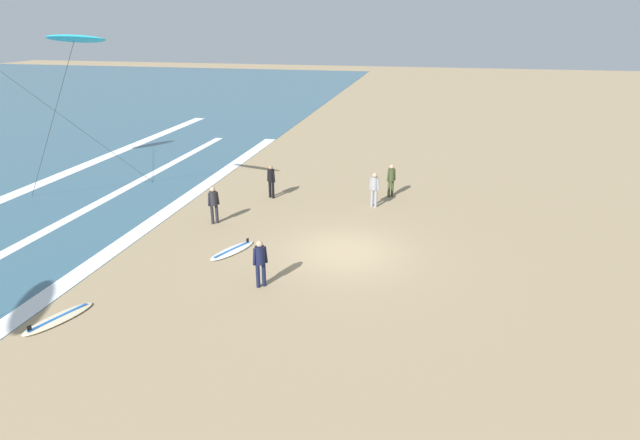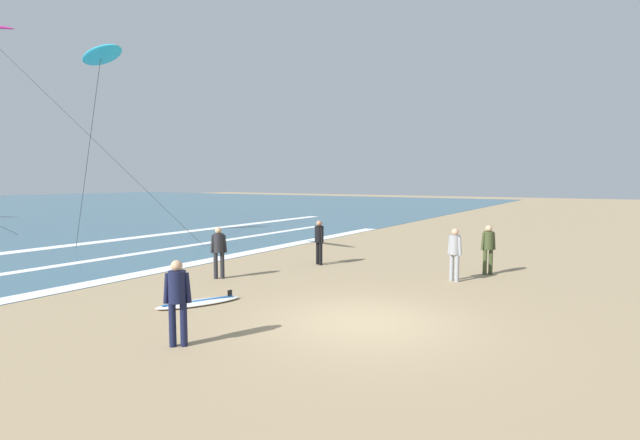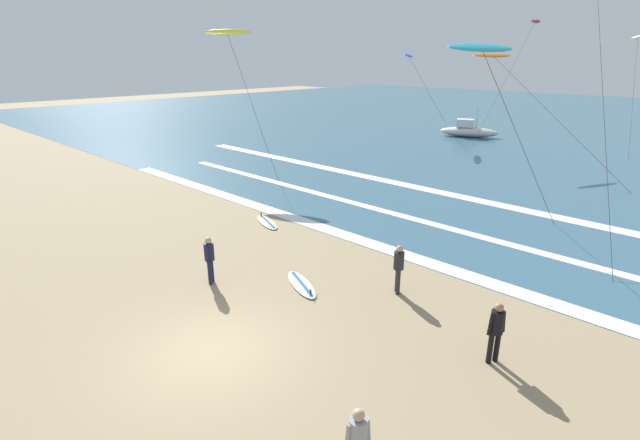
% 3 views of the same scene
% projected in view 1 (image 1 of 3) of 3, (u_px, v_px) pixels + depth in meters
% --- Properties ---
extents(ground_plane, '(160.00, 160.00, 0.00)m').
position_uv_depth(ground_plane, '(345.00, 252.00, 18.97)').
color(ground_plane, '#9E8763').
extents(wave_foam_shoreline, '(38.03, 0.78, 0.01)m').
position_uv_depth(wave_foam_shoreline, '(118.00, 246.00, 19.37)').
color(wave_foam_shoreline, white).
rests_on(wave_foam_shoreline, ocean_surface).
extents(wave_foam_mid_break, '(36.55, 0.54, 0.01)m').
position_uv_depth(wave_foam_mid_break, '(38.00, 235.00, 20.40)').
color(wave_foam_mid_break, white).
rests_on(wave_foam_mid_break, ocean_surface).
extents(surfer_foreground_main, '(0.32, 0.50, 1.60)m').
position_uv_depth(surfer_foreground_main, '(271.00, 179.00, 24.35)').
color(surfer_foreground_main, black).
rests_on(surfer_foreground_main, ground).
extents(surfer_left_near, '(0.41, 0.43, 1.60)m').
position_uv_depth(surfer_left_near, '(214.00, 202.00, 21.26)').
color(surfer_left_near, '#232328').
rests_on(surfer_left_near, ground).
extents(surfer_background_far, '(0.39, 0.45, 1.60)m').
position_uv_depth(surfer_background_far, '(260.00, 259.00, 16.16)').
color(surfer_background_far, '#141938').
rests_on(surfer_background_far, ground).
extents(surfer_mid_group, '(0.32, 0.50, 1.60)m').
position_uv_depth(surfer_mid_group, '(374.00, 187.00, 23.18)').
color(surfer_mid_group, gray).
rests_on(surfer_mid_group, ground).
extents(surfer_right_near, '(0.40, 0.44, 1.60)m').
position_uv_depth(surfer_right_near, '(391.00, 178.00, 24.49)').
color(surfer_right_near, '#384223').
rests_on(surfer_right_near, ground).
extents(surfboard_left_pile, '(2.18, 1.31, 0.25)m').
position_uv_depth(surfboard_left_pile, '(59.00, 318.00, 14.65)').
color(surfboard_left_pile, beige).
rests_on(surfboard_left_pile, ground).
extents(surfboard_right_spare, '(2.16, 1.40, 0.25)m').
position_uv_depth(surfboard_right_spare, '(232.00, 250.00, 18.96)').
color(surfboard_right_spare, silver).
rests_on(surfboard_right_spare, ground).
extents(kite_cyan_far_right, '(2.61, 6.82, 7.54)m').
position_uv_depth(kite_cyan_far_right, '(74.00, 39.00, 19.55)').
color(kite_cyan_far_right, '#23A8C6').
rests_on(kite_cyan_far_right, ground).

